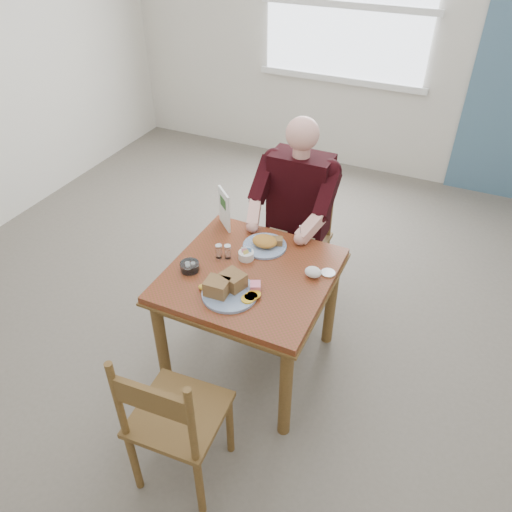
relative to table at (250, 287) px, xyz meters
The scene contains 16 objects.
floor 0.64m from the table, ahead, with size 6.00×6.00×0.00m, color #645C51.
wall_back 3.10m from the table, 90.00° to the left, with size 5.50×5.50×0.00m, color silver.
lemon_wedge 0.32m from the table, 123.81° to the right, with size 0.05×0.04×0.03m, color yellow.
napkin 0.38m from the table, 18.03° to the left, with size 0.09×0.08×0.06m, color white.
metal_dish 0.45m from the table, 22.41° to the left, with size 0.08×0.08×0.01m, color silver.
window 3.15m from the table, 97.68° to the left, with size 1.72×0.04×1.42m.
table is the anchor object (origin of this frame).
chair_far 0.81m from the table, 90.00° to the left, with size 0.42×0.42×0.95m.
chair_near 0.88m from the table, 89.53° to the right, with size 0.45×0.45×0.95m.
diner 0.73m from the table, 90.00° to the left, with size 0.53×0.56×1.39m.
near_plate 0.26m from the table, 96.52° to the right, with size 0.33×0.32×0.10m.
far_plate 0.29m from the table, 93.88° to the left, with size 0.34×0.34×0.07m.
caddy 0.19m from the table, 125.70° to the left, with size 0.12×0.12×0.07m.
shakers 0.26m from the table, 164.77° to the left, with size 0.10×0.07×0.09m.
creamer 0.37m from the table, 157.54° to the right, with size 0.11×0.11×0.05m.
menu 0.55m from the table, 134.25° to the left, with size 0.14×0.13×0.25m.
Camera 1 is at (0.95, -1.98, 2.52)m, focal length 35.00 mm.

